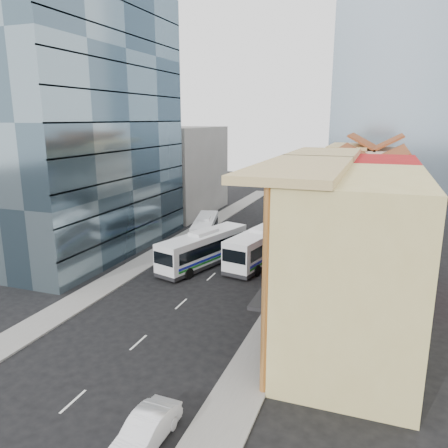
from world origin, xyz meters
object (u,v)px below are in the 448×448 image
at_px(office_tower, 83,122).
at_px(bus_left_near, 204,248).
at_px(sedan_right, 145,431).
at_px(shophouse_tan, 354,266).
at_px(bus_right, 263,244).
at_px(bus_left_far, 205,229).

distance_m(office_tower, bus_left_near, 19.91).
height_order(office_tower, sedan_right, office_tower).
xyz_separation_m(shophouse_tan, bus_left_near, (-16.00, 12.90, -4.04)).
bearing_deg(bus_right, office_tower, -163.18).
distance_m(bus_left_near, bus_right, 6.46).
bearing_deg(bus_left_far, sedan_right, -87.73).
relative_size(office_tower, bus_left_near, 2.46).
bearing_deg(bus_left_far, shophouse_tan, -63.29).
relative_size(bus_left_far, bus_right, 0.83).
distance_m(bus_left_far, bus_right, 10.43).
height_order(shophouse_tan, bus_right, shophouse_tan).
xyz_separation_m(shophouse_tan, bus_right, (-10.34, 16.02, -3.96)).
relative_size(bus_left_near, bus_right, 0.96).
xyz_separation_m(bus_left_near, bus_right, (5.66, 3.12, 0.08)).
bearing_deg(bus_right, sedan_right, -75.08).
height_order(bus_left_far, sedan_right, bus_left_far).
bearing_deg(office_tower, bus_right, 5.59).
bearing_deg(shophouse_tan, bus_left_far, 132.12).
distance_m(shophouse_tan, bus_right, 19.48).
xyz_separation_m(office_tower, bus_left_far, (11.70, 7.35, -13.31)).
relative_size(office_tower, sedan_right, 6.45).
bearing_deg(sedan_right, bus_left_near, 108.56).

